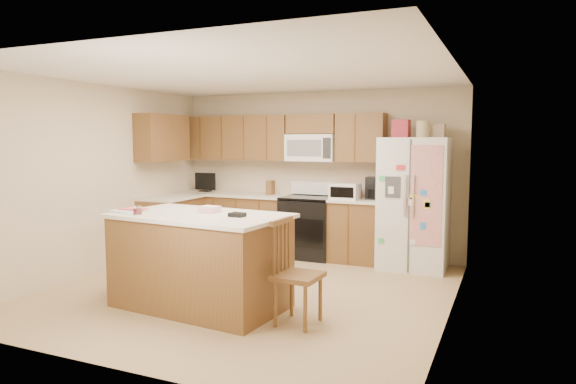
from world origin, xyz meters
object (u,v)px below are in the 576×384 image
at_px(windsor_chair_left, 137,256).
at_px(windsor_chair_back, 229,253).
at_px(windsor_chair_right, 296,275).
at_px(refrigerator, 414,202).
at_px(stove, 309,226).
at_px(island, 200,260).

distance_m(windsor_chair_left, windsor_chair_back, 1.06).
relative_size(windsor_chair_back, windsor_chair_right, 0.88).
bearing_deg(windsor_chair_back, windsor_chair_right, -34.27).
height_order(refrigerator, windsor_chair_right, refrigerator).
relative_size(refrigerator, windsor_chair_back, 2.30).
distance_m(refrigerator, windsor_chair_right, 2.76).
bearing_deg(refrigerator, stove, 177.70).
bearing_deg(windsor_chair_right, windsor_chair_left, 174.96).
bearing_deg(refrigerator, island, -124.57).
xyz_separation_m(windsor_chair_left, windsor_chair_back, (0.85, 0.64, -0.02)).
bearing_deg(island, windsor_chair_back, 96.38).
bearing_deg(refrigerator, windsor_chair_left, -137.70).
bearing_deg(island, stove, 85.52).
bearing_deg(stove, windsor_chair_back, -98.78).
xyz_separation_m(windsor_chair_left, windsor_chair_right, (2.05, -0.18, 0.04)).
bearing_deg(windsor_chair_right, windsor_chair_back, 145.73).
bearing_deg(windsor_chair_left, windsor_chair_back, 37.07).
xyz_separation_m(stove, windsor_chair_right, (0.91, -2.71, 0.01)).
bearing_deg(windsor_chair_left, windsor_chair_right, -5.04).
height_order(island, windsor_chair_back, island).
relative_size(refrigerator, windsor_chair_right, 2.01).
height_order(windsor_chair_back, windsor_chair_right, windsor_chair_right).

